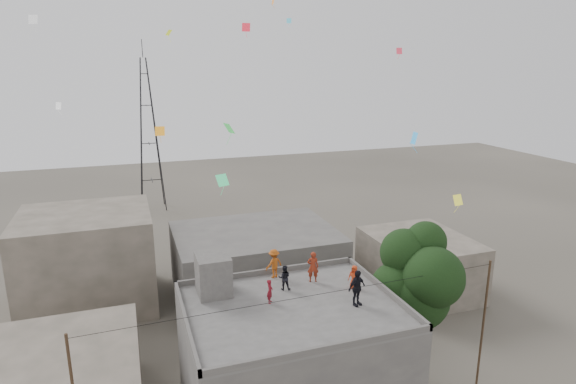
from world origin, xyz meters
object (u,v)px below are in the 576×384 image
at_px(person_dark_adult, 357,288).
at_px(transmission_tower, 149,135).
at_px(person_red_adult, 313,267).
at_px(stair_head_box, 213,275).
at_px(tree, 419,280).

bearing_deg(person_dark_adult, transmission_tower, 80.90).
distance_m(person_red_adult, person_dark_adult, 3.23).
bearing_deg(transmission_tower, person_dark_adult, -80.33).
relative_size(stair_head_box, transmission_tower, 0.10).
height_order(stair_head_box, tree, tree).
height_order(stair_head_box, person_dark_adult, stair_head_box).
bearing_deg(person_dark_adult, person_red_adult, 89.13).
bearing_deg(transmission_tower, stair_head_box, -88.77).
relative_size(tree, person_dark_adult, 5.14).
xyz_separation_m(tree, transmission_tower, (-11.37, 39.40, 2.97)).
xyz_separation_m(tree, person_red_adult, (-5.40, 1.64, 0.83)).
relative_size(stair_head_box, person_red_adult, 1.20).
distance_m(stair_head_box, tree, 10.80).
height_order(tree, transmission_tower, transmission_tower).
relative_size(person_red_adult, person_dark_adult, 0.94).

